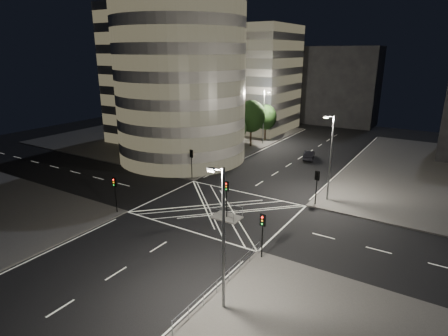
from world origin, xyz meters
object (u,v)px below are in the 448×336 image
Objects in this scene: traffic_signal_nl at (115,188)px; street_lamp_right_near at (223,236)px; street_lamp_right_far at (330,155)px; traffic_signal_nr at (263,228)px; traffic_signal_fl at (192,159)px; traffic_signal_island at (227,192)px; street_lamp_left_near at (209,132)px; central_island at (227,217)px; traffic_signal_fr at (317,181)px; street_lamp_left_far at (264,115)px; sedan at (309,155)px.

traffic_signal_nl is 19.78m from street_lamp_right_near.
traffic_signal_nr is at bearing -92.30° from street_lamp_right_far.
traffic_signal_island is at bearing -37.54° from traffic_signal_fl.
traffic_signal_nl is 0.40× the size of street_lamp_left_near.
street_lamp_right_near is at bearing -59.25° from central_island.
traffic_signal_fr and traffic_signal_island have the same top height.
traffic_signal_fl is 18.55m from street_lamp_right_far.
street_lamp_left_far is 13.01m from sedan.
central_island is at bearing 76.95° from sedan.
traffic_signal_fr is 0.90× the size of sedan.
traffic_signal_nl is 36.90m from street_lamp_left_far.
street_lamp_right_far is 23.00m from street_lamp_right_near.
street_lamp_left_far is (-18.24, 23.20, 2.63)m from traffic_signal_fr.
street_lamp_left_near and street_lamp_right_far have the same top height.
traffic_signal_fl is 0.40× the size of street_lamp_right_far.
traffic_signal_nr is 0.40× the size of street_lamp_left_near.
street_lamp_right_far is at bearing -9.03° from street_lamp_left_near.
street_lamp_left_near is 17.54m from sedan.
traffic_signal_nl is at bearing 180.00° from traffic_signal_nr.
traffic_signal_nl is 12.03m from traffic_signal_island.
traffic_signal_fl is 20.89m from sedan.
traffic_signal_fr is 0.40× the size of street_lamp_right_near.
traffic_signal_nr is at bearing -37.93° from traffic_signal_island.
street_lamp_left_near is 1.00× the size of street_lamp_right_near.
street_lamp_left_near is at bearing 35.46° from sedan.
traffic_signal_island is at bearing -125.30° from street_lamp_right_far.
traffic_signal_nr is at bearing -37.93° from central_island.
traffic_signal_nl is at bearing -153.86° from traffic_signal_island.
street_lamp_right_near is at bearing -54.03° from street_lamp_left_near.
street_lamp_right_far reaches higher than traffic_signal_nr.
traffic_signal_fl is 13.62m from traffic_signal_island.
traffic_signal_fl is at bearing 142.31° from traffic_signal_nr.
traffic_signal_nl is 0.40× the size of street_lamp_left_far.
central_island is at bearing 0.00° from traffic_signal_island.
central_island is 0.30× the size of street_lamp_left_far.
traffic_signal_nr is 8.62m from traffic_signal_island.
street_lamp_left_far reaches higher than central_island.
traffic_signal_fr is at bearing 37.69° from traffic_signal_nl.
street_lamp_left_near is at bearing 96.97° from traffic_signal_fl.
street_lamp_left_near reaches higher than traffic_signal_nl.
traffic_signal_island is at bearing -49.73° from street_lamp_left_near.
traffic_signal_fr is (17.60, 13.60, 0.00)m from traffic_signal_nl.
traffic_signal_nl is at bearing -90.00° from traffic_signal_fl.
central_island is 0.68× the size of sedan.
traffic_signal_island is (0.00, 0.00, 2.84)m from central_island.
traffic_signal_fl is at bearing 46.15° from sedan.
traffic_signal_island is (10.80, 5.30, 0.00)m from traffic_signal_nl.
traffic_signal_nr is 26.32m from street_lamp_left_near.
street_lamp_right_far is (0.64, 2.20, 2.63)m from traffic_signal_fr.
traffic_signal_nl is at bearing -139.09° from street_lamp_right_far.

